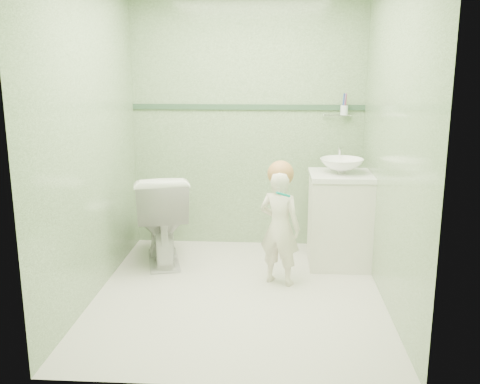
{
  "coord_description": "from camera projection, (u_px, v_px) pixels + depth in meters",
  "views": [
    {
      "loc": [
        0.26,
        -3.9,
        1.74
      ],
      "look_at": [
        0.0,
        0.15,
        0.78
      ],
      "focal_mm": 40.38,
      "sensor_mm": 36.0,
      "label": 1
    }
  ],
  "objects": [
    {
      "name": "room_shell",
      "position": [
        239.0,
        141.0,
        3.93
      ],
      "size": [
        2.5,
        2.54,
        2.4
      ],
      "color": "gray",
      "rests_on": "ground"
    },
    {
      "name": "hair_cap",
      "position": [
        281.0,
        174.0,
        4.24
      ],
      "size": [
        0.21,
        0.21,
        0.21
      ],
      "primitive_type": "sphere",
      "color": "#AE7543",
      "rests_on": "toddler"
    },
    {
      "name": "faucet",
      "position": [
        340.0,
        153.0,
        4.79
      ],
      "size": [
        0.03,
        0.13,
        0.18
      ],
      "color": "silver",
      "rests_on": "counter"
    },
    {
      "name": "toddler",
      "position": [
        280.0,
        228.0,
        4.31
      ],
      "size": [
        0.4,
        0.34,
        0.94
      ],
      "primitive_type": "imported",
      "rotation": [
        0.0,
        0.0,
        2.73
      ],
      "color": "silver",
      "rests_on": "ground"
    },
    {
      "name": "trim_stripe",
      "position": [
        247.0,
        107.0,
        5.1
      ],
      "size": [
        2.2,
        0.02,
        0.05
      ],
      "primitive_type": "cube",
      "color": "#33523C",
      "rests_on": "room_shell"
    },
    {
      "name": "toilet",
      "position": [
        161.0,
        218.0,
        4.82
      ],
      "size": [
        0.65,
        0.89,
        0.82
      ],
      "primitive_type": "imported",
      "rotation": [
        0.0,
        0.0,
        3.4
      ],
      "color": "white",
      "rests_on": "ground"
    },
    {
      "name": "teal_toothbrush",
      "position": [
        283.0,
        194.0,
        4.1
      ],
      "size": [
        0.12,
        0.14,
        0.08
      ],
      "color": "#06938D",
      "rests_on": "toddler"
    },
    {
      "name": "cup_holder",
      "position": [
        343.0,
        110.0,
        4.99
      ],
      "size": [
        0.26,
        0.07,
        0.21
      ],
      "color": "silver",
      "rests_on": "room_shell"
    },
    {
      "name": "ground",
      "position": [
        239.0,
        294.0,
        4.21
      ],
      "size": [
        2.5,
        2.5,
        0.0
      ],
      "primitive_type": "plane",
      "color": "silver",
      "rests_on": "ground"
    },
    {
      "name": "vanity",
      "position": [
        339.0,
        221.0,
        4.74
      ],
      "size": [
        0.52,
        0.5,
        0.8
      ],
      "primitive_type": "cube",
      "color": "silver",
      "rests_on": "ground"
    },
    {
      "name": "counter",
      "position": [
        341.0,
        175.0,
        4.65
      ],
      "size": [
        0.54,
        0.52,
        0.04
      ],
      "primitive_type": "cube",
      "color": "white",
      "rests_on": "vanity"
    },
    {
      "name": "basin",
      "position": [
        342.0,
        166.0,
        4.63
      ],
      "size": [
        0.37,
        0.37,
        0.13
      ],
      "primitive_type": "imported",
      "color": "white",
      "rests_on": "counter"
    }
  ]
}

